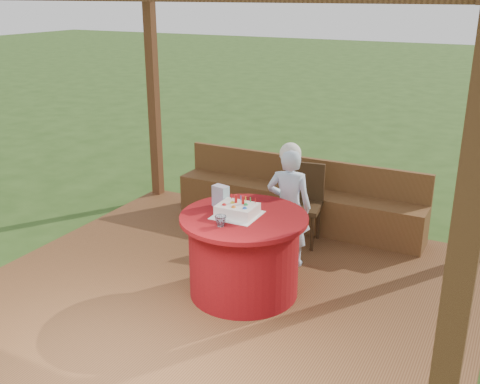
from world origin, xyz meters
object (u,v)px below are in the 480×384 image
object	(u,v)px
birthday_cake	(237,210)
drinking_glass	(221,221)
elderly_woman	(289,204)
chair	(302,199)
bench	(297,204)
table	(244,254)
gift_bag	(221,196)

from	to	relation	value
birthday_cake	drinking_glass	bearing A→B (deg)	-93.03
elderly_woman	drinking_glass	bearing A→B (deg)	-100.43
birthday_cake	drinking_glass	xyz separation A→B (m)	(-0.01, -0.28, -0.01)
chair	birthday_cake	size ratio (longest dim) A/B	2.23
bench	birthday_cake	world-z (taller)	birthday_cake
bench	table	distance (m)	1.74
chair	gift_bag	distance (m)	1.34
table	birthday_cake	world-z (taller)	birthday_cake
birthday_cake	gift_bag	world-z (taller)	gift_bag
chair	birthday_cake	bearing A→B (deg)	-93.91
chair	drinking_glass	world-z (taller)	chair
birthday_cake	chair	bearing A→B (deg)	86.09
table	drinking_glass	size ratio (longest dim) A/B	11.49
elderly_woman	birthday_cake	xyz separation A→B (m)	(-0.18, -0.77, 0.17)
elderly_woman	birthday_cake	distance (m)	0.81
bench	elderly_woman	distance (m)	1.10
table	drinking_glass	distance (m)	0.52
table	elderly_woman	distance (m)	0.80
gift_bag	drinking_glass	bearing A→B (deg)	-49.70
birthday_cake	gift_bag	bearing A→B (deg)	151.87
elderly_woman	drinking_glass	size ratio (longest dim) A/B	12.77
bench	chair	distance (m)	0.49
table	gift_bag	distance (m)	0.57
table	chair	bearing A→B (deg)	88.30
gift_bag	table	bearing A→B (deg)	-8.57
chair	gift_bag	size ratio (longest dim) A/B	4.36
bench	drinking_glass	distance (m)	2.10
chair	elderly_woman	distance (m)	0.63
elderly_woman	gift_bag	size ratio (longest dim) A/B	6.36
drinking_glass	gift_bag	bearing A→B (deg)	119.21
gift_bag	bench	bearing A→B (deg)	96.80
gift_bag	drinking_glass	size ratio (longest dim) A/B	2.01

